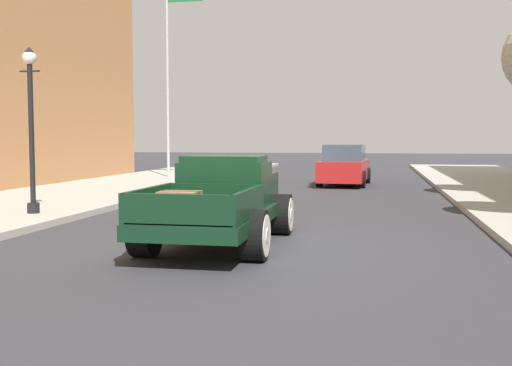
{
  "coord_description": "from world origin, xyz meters",
  "views": [
    {
      "loc": [
        2.31,
        -10.44,
        1.89
      ],
      "look_at": [
        -0.07,
        1.52,
        1.0
      ],
      "focal_mm": 42.77,
      "sensor_mm": 36.0,
      "label": 1
    }
  ],
  "objects_px": {
    "flagpole": "(172,52)",
    "car_background_red": "(345,166)",
    "street_lamp_near": "(31,117)",
    "hotrod_truck_dark_green": "(224,201)"
  },
  "relations": [
    {
      "from": "car_background_red",
      "to": "flagpole",
      "type": "distance_m",
      "value": 9.46
    },
    {
      "from": "hotrod_truck_dark_green",
      "to": "flagpole",
      "type": "xyz_separation_m",
      "value": [
        -6.41,
        15.85,
        5.02
      ]
    },
    {
      "from": "hotrod_truck_dark_green",
      "to": "flagpole",
      "type": "relative_size",
      "value": 0.54
    },
    {
      "from": "car_background_red",
      "to": "hotrod_truck_dark_green",
      "type": "bearing_deg",
      "value": -95.81
    },
    {
      "from": "car_background_red",
      "to": "street_lamp_near",
      "type": "xyz_separation_m",
      "value": [
        -6.59,
        -12.04,
        1.62
      ]
    },
    {
      "from": "street_lamp_near",
      "to": "hotrod_truck_dark_green",
      "type": "bearing_deg",
      "value": -22.85
    },
    {
      "from": "hotrod_truck_dark_green",
      "to": "car_background_red",
      "type": "bearing_deg",
      "value": 84.19
    },
    {
      "from": "flagpole",
      "to": "car_background_red",
      "type": "bearing_deg",
      "value": -11.82
    },
    {
      "from": "car_background_red",
      "to": "street_lamp_near",
      "type": "height_order",
      "value": "street_lamp_near"
    },
    {
      "from": "hotrod_truck_dark_green",
      "to": "car_background_red",
      "type": "distance_m",
      "value": 14.28
    }
  ]
}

